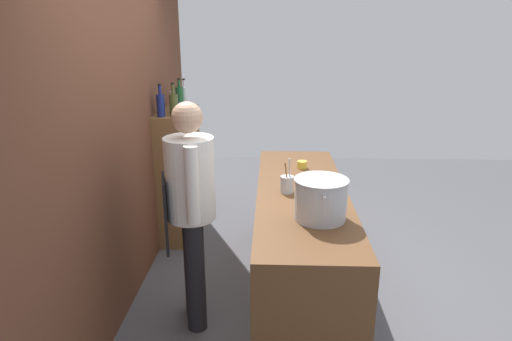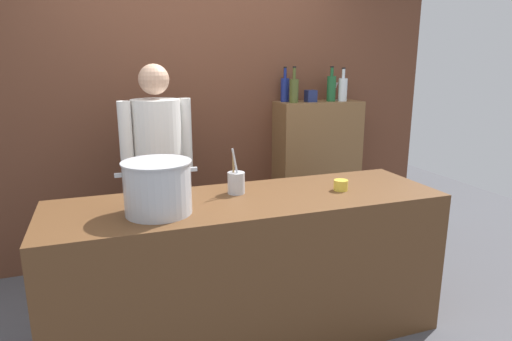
% 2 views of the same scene
% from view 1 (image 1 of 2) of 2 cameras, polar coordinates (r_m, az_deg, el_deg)
% --- Properties ---
extents(ground_plane, '(8.00, 8.00, 0.00)m').
position_cam_1_polar(ground_plane, '(3.92, 5.46, -14.98)').
color(ground_plane, '#4C4C51').
extents(brick_back_panel, '(4.40, 0.10, 3.00)m').
position_cam_1_polar(brick_back_panel, '(3.54, -17.21, 6.99)').
color(brick_back_panel, brown).
rests_on(brick_back_panel, ground_plane).
extents(prep_counter, '(2.30, 0.70, 0.90)m').
position_cam_1_polar(prep_counter, '(3.69, 5.67, -9.11)').
color(prep_counter, brown).
rests_on(prep_counter, ground_plane).
extents(bar_cabinet, '(0.76, 0.32, 1.33)m').
position_cam_1_polar(bar_cabinet, '(4.67, -9.73, -0.52)').
color(bar_cabinet, brown).
rests_on(bar_cabinet, ground_plane).
extents(chef, '(0.52, 0.39, 1.66)m').
position_cam_1_polar(chef, '(3.14, -8.39, -3.92)').
color(chef, black).
rests_on(chef, ground_plane).
extents(stockpot_large, '(0.42, 0.36, 0.28)m').
position_cam_1_polar(stockpot_large, '(2.97, 8.26, -3.63)').
color(stockpot_large, '#B7BABF').
rests_on(stockpot_large, prep_counter).
extents(utensil_crock, '(0.10, 0.10, 0.28)m').
position_cam_1_polar(utensil_crock, '(3.44, 3.99, -1.72)').
color(utensil_crock, '#B7BABF').
rests_on(utensil_crock, prep_counter).
extents(butter_jar, '(0.09, 0.09, 0.07)m').
position_cam_1_polar(butter_jar, '(4.05, 5.91, 0.76)').
color(butter_jar, yellow).
rests_on(butter_jar, prep_counter).
extents(wine_bottle_green, '(0.08, 0.08, 0.30)m').
position_cam_1_polar(wine_bottle_green, '(4.59, -9.74, 9.21)').
color(wine_bottle_green, '#1E592D').
rests_on(wine_bottle_green, bar_cabinet).
extents(wine_bottle_cobalt, '(0.07, 0.07, 0.30)m').
position_cam_1_polar(wine_bottle_cobalt, '(4.22, -12.10, 8.23)').
color(wine_bottle_cobalt, navy).
rests_on(wine_bottle_cobalt, bar_cabinet).
extents(wine_bottle_clear, '(0.08, 0.08, 0.29)m').
position_cam_1_polar(wine_bottle_clear, '(4.68, -9.12, 9.30)').
color(wine_bottle_clear, silver).
rests_on(wine_bottle_clear, bar_cabinet).
extents(wine_bottle_olive, '(0.08, 0.08, 0.30)m').
position_cam_1_polar(wine_bottle_olive, '(4.23, -10.48, 8.34)').
color(wine_bottle_olive, '#475123').
rests_on(wine_bottle_olive, bar_cabinet).
extents(wine_glass_short, '(0.07, 0.07, 0.16)m').
position_cam_1_polar(wine_glass_short, '(4.69, -10.61, 9.27)').
color(wine_glass_short, silver).
rests_on(wine_glass_short, bar_cabinet).
extents(spice_tin_navy, '(0.09, 0.09, 0.10)m').
position_cam_1_polar(spice_tin_navy, '(4.41, -10.20, 7.96)').
color(spice_tin_navy, navy).
rests_on(spice_tin_navy, bar_cabinet).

